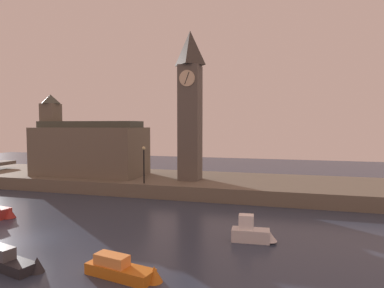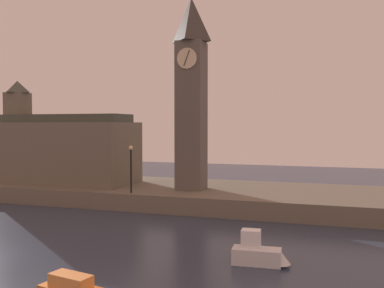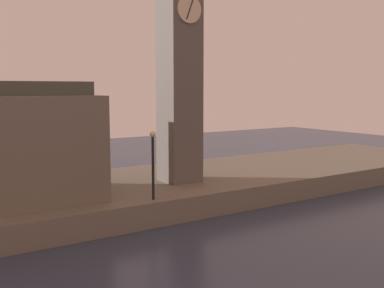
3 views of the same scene
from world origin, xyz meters
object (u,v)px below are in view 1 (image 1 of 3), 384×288
at_px(boat_barge_dark, 10,261).
at_px(boat_ferry_white, 253,233).
at_px(boat_patrol_orange, 126,270).
at_px(parliament_hall, 88,148).
at_px(clock_tower, 190,103).
at_px(streetlamp, 144,161).

relative_size(boat_barge_dark, boat_ferry_white, 1.59).
bearing_deg(boat_patrol_orange, parliament_hall, 126.88).
relative_size(clock_tower, boat_barge_dark, 3.51).
bearing_deg(boat_patrol_orange, boat_ferry_white, 50.95).
bearing_deg(parliament_hall, boat_barge_dark, -66.53).
bearing_deg(streetlamp, clock_tower, 41.95).
height_order(boat_patrol_orange, boat_ferry_white, boat_ferry_white).
bearing_deg(parliament_hall, boat_patrol_orange, -53.12).
bearing_deg(boat_barge_dark, parliament_hall, 113.47).
distance_m(parliament_hall, streetlamp, 10.51).
bearing_deg(boat_ferry_white, boat_patrol_orange, -129.05).
bearing_deg(boat_ferry_white, streetlamp, 139.61).
height_order(boat_patrol_orange, boat_barge_dark, boat_barge_dark).
xyz_separation_m(streetlamp, boat_ferry_white, (12.84, -10.92, -3.42)).
bearing_deg(parliament_hall, streetlamp, -22.83).
distance_m(parliament_hall, boat_patrol_orange, 28.11).
xyz_separation_m(boat_patrol_orange, boat_ferry_white, (5.84, 7.20, 0.20)).
relative_size(streetlamp, boat_barge_dark, 0.83).
bearing_deg(parliament_hall, boat_ferry_white, -33.68).
height_order(streetlamp, boat_patrol_orange, streetlamp).
xyz_separation_m(parliament_hall, boat_barge_dark, (9.93, -22.87, -4.50)).
distance_m(clock_tower, boat_ferry_white, 19.68).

